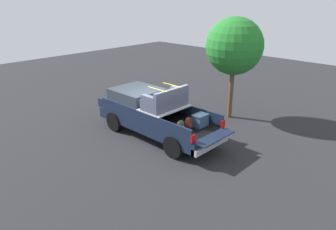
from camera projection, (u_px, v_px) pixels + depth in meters
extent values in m
plane|color=#262628|center=(158.00, 136.00, 13.16)|extent=(40.00, 40.00, 0.00)
cube|color=#162138|center=(158.00, 122.00, 12.93)|extent=(5.50, 1.92, 0.44)
cube|color=black|center=(179.00, 124.00, 12.07)|extent=(2.80, 1.80, 0.04)
cube|color=#162138|center=(162.00, 126.00, 11.36)|extent=(2.80, 0.06, 0.50)
cube|color=#162138|center=(195.00, 113.00, 12.61)|extent=(2.80, 0.06, 0.50)
cube|color=#162138|center=(155.00, 110.00, 12.87)|extent=(0.06, 1.80, 0.50)
cube|color=#162138|center=(214.00, 137.00, 10.99)|extent=(0.55, 1.80, 0.04)
cube|color=#B2B2B7|center=(165.00, 108.00, 12.39)|extent=(1.25, 1.92, 0.04)
cube|color=#162138|center=(136.00, 104.00, 13.63)|extent=(2.30, 1.92, 0.50)
cube|color=#2D3842|center=(137.00, 94.00, 13.39)|extent=(1.94, 1.76, 0.46)
cube|color=#162138|center=(117.00, 99.00, 14.52)|extent=(0.40, 1.82, 0.38)
cube|color=#B2B2B7|center=(210.00, 145.00, 11.21)|extent=(0.24, 1.92, 0.24)
cube|color=red|center=(193.00, 139.00, 10.50)|extent=(0.06, 0.20, 0.28)
cube|color=red|center=(223.00, 124.00, 11.69)|extent=(0.06, 0.20, 0.28)
cylinder|color=black|center=(115.00, 121.00, 13.54)|extent=(0.86, 0.30, 0.86)
cylinder|color=black|center=(145.00, 111.00, 14.72)|extent=(0.86, 0.30, 0.86)
cylinder|color=black|center=(174.00, 147.00, 11.28)|extent=(0.86, 0.30, 0.86)
cylinder|color=black|center=(204.00, 132.00, 12.47)|extent=(0.86, 0.30, 0.86)
cube|color=#335170|center=(200.00, 121.00, 11.81)|extent=(0.40, 0.55, 0.42)
cube|color=#23394E|center=(200.00, 115.00, 11.72)|extent=(0.44, 0.59, 0.05)
ellipsoid|color=maroon|center=(188.00, 123.00, 11.55)|extent=(0.20, 0.33, 0.47)
ellipsoid|color=maroon|center=(190.00, 125.00, 11.50)|extent=(0.09, 0.23, 0.21)
ellipsoid|color=#384728|center=(180.00, 126.00, 11.36)|extent=(0.20, 0.36, 0.43)
ellipsoid|color=#384728|center=(183.00, 128.00, 11.31)|extent=(0.09, 0.26, 0.19)
cube|color=#4C5166|center=(165.00, 102.00, 12.30)|extent=(0.91, 1.83, 0.42)
cube|color=#4C5166|center=(172.00, 94.00, 11.91)|extent=(0.16, 1.83, 0.40)
cube|color=#4C5166|center=(149.00, 99.00, 11.67)|extent=(0.67, 0.20, 0.22)
cube|color=#4C5166|center=(178.00, 90.00, 12.77)|extent=(0.67, 0.20, 0.22)
cube|color=yellow|center=(157.00, 89.00, 11.80)|extent=(1.01, 0.03, 0.02)
cube|color=yellow|center=(172.00, 85.00, 12.36)|extent=(1.01, 0.03, 0.02)
cylinder|color=brown|center=(231.00, 91.00, 14.71)|extent=(0.22, 0.22, 2.63)
sphere|color=#237A29|center=(234.00, 46.00, 13.95)|extent=(2.59, 2.59, 2.59)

